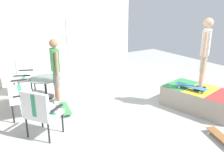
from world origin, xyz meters
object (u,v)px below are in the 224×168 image
at_px(skateboard_on_ramp, 191,87).
at_px(person_skater, 205,49).
at_px(patio_table, 45,84).
at_px(patio_chair_near_house, 20,74).
at_px(skateboard_by_bench, 65,108).
at_px(patio_bench, 15,89).
at_px(person_watching, 55,66).
at_px(skate_ramp, 201,99).
at_px(patio_chair_by_wall, 40,110).
at_px(skateboard_spare, 221,137).

bearing_deg(skateboard_on_ramp, person_skater, -114.81).
bearing_deg(patio_table, skateboard_on_ramp, -134.60).
xyz_separation_m(patio_chair_near_house, skateboard_by_bench, (-1.88, -0.61, -0.53)).
relative_size(patio_chair_near_house, person_skater, 0.58).
bearing_deg(skateboard_on_ramp, skateboard_by_bench, 60.00).
bearing_deg(patio_bench, person_watching, -84.21).
xyz_separation_m(skate_ramp, patio_bench, (2.32, 4.04, 0.35)).
bearing_deg(patio_chair_by_wall, person_watching, -30.33).
bearing_deg(skateboard_spare, skateboard_by_bench, 35.37).
relative_size(skate_ramp, skateboard_on_ramp, 2.53).
distance_m(person_skater, skateboard_spare, 2.13).
distance_m(person_watching, skateboard_spare, 4.30).
relative_size(person_watching, person_skater, 0.98).
bearing_deg(skateboard_by_bench, skate_ramp, -119.27).
xyz_separation_m(patio_chair_near_house, skateboard_spare, (-4.83, -2.71, -0.53)).
relative_size(patio_bench, skateboard_on_ramp, 1.60).
distance_m(patio_chair_near_house, skateboard_by_bench, 2.04).
relative_size(patio_chair_by_wall, skateboard_spare, 1.25).
distance_m(skate_ramp, skateboard_spare, 1.58).
distance_m(patio_chair_by_wall, skateboard_spare, 3.65).
distance_m(patio_chair_by_wall, person_skater, 4.03).
distance_m(patio_bench, skateboard_by_bench, 1.30).
relative_size(patio_chair_near_house, patio_table, 1.13).
height_order(patio_bench, skateboard_by_bench, patio_bench).
bearing_deg(patio_chair_by_wall, skateboard_spare, -124.80).
relative_size(patio_chair_by_wall, skateboard_by_bench, 1.24).
distance_m(skate_ramp, skateboard_on_ramp, 0.47).
distance_m(skateboard_spare, skateboard_on_ramp, 1.61).
bearing_deg(patio_chair_by_wall, person_skater, -101.68).
height_order(patio_bench, patio_chair_by_wall, same).
height_order(skate_ramp, person_watching, person_watching).
height_order(skate_ramp, patio_chair_near_house, patio_chair_near_house).
xyz_separation_m(patio_table, skateboard_by_bench, (-1.20, -0.08, -0.32)).
relative_size(skate_ramp, patio_bench, 1.58).
xyz_separation_m(patio_table, person_skater, (-2.89, -3.05, 1.16)).
bearing_deg(patio_chair_near_house, skateboard_by_bench, -162.02).
relative_size(patio_table, skateboard_by_bench, 1.09).
xyz_separation_m(patio_chair_by_wall, person_watching, (1.62, -0.95, 0.40)).
bearing_deg(skateboard_by_bench, patio_chair_by_wall, 135.96).
bearing_deg(skate_ramp, skateboard_on_ramp, 68.10).
relative_size(skate_ramp, patio_chair_by_wall, 2.04).
distance_m(skate_ramp, patio_table, 4.26).
distance_m(skate_ramp, patio_chair_near_house, 5.11).
bearing_deg(patio_chair_near_house, patio_chair_by_wall, 174.68).
xyz_separation_m(person_watching, person_skater, (-2.42, -2.89, 0.55)).
distance_m(skate_ramp, patio_bench, 4.67).
bearing_deg(skateboard_spare, patio_bench, 41.03).
bearing_deg(patio_table, patio_chair_by_wall, 159.51).
bearing_deg(patio_table, skateboard_by_bench, -176.08).
height_order(patio_chair_near_house, skateboard_by_bench, patio_chair_near_house).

